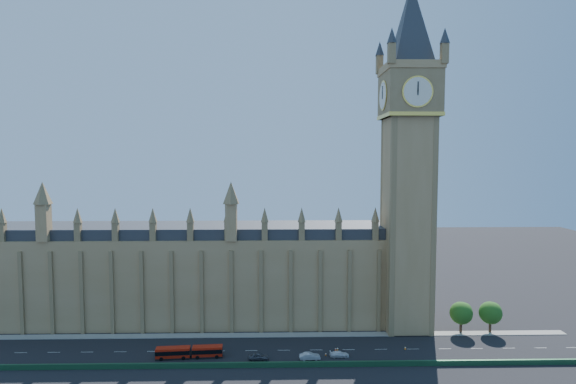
{
  "coord_description": "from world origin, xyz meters",
  "views": [
    {
      "loc": [
        2.66,
        -107.27,
        46.72
      ],
      "look_at": [
        5.24,
        10.0,
        38.35
      ],
      "focal_mm": 28.0,
      "sensor_mm": 36.0,
      "label": 1
    }
  ],
  "objects_px": {
    "car_grey": "(259,357)",
    "car_white": "(339,354)",
    "red_bus": "(189,352)",
    "car_silver": "(310,356)"
  },
  "relations": [
    {
      "from": "red_bus",
      "to": "car_silver",
      "type": "xyz_separation_m",
      "value": [
        28.44,
        -1.58,
        -0.6
      ]
    },
    {
      "from": "red_bus",
      "to": "car_silver",
      "type": "distance_m",
      "value": 28.49
    },
    {
      "from": "car_grey",
      "to": "car_silver",
      "type": "relative_size",
      "value": 0.96
    },
    {
      "from": "car_grey",
      "to": "red_bus",
      "type": "bearing_deg",
      "value": 86.1
    },
    {
      "from": "car_white",
      "to": "red_bus",
      "type": "bearing_deg",
      "value": 88.28
    },
    {
      "from": "car_silver",
      "to": "car_grey",
      "type": "bearing_deg",
      "value": 85.42
    },
    {
      "from": "car_silver",
      "to": "car_white",
      "type": "bearing_deg",
      "value": -84.07
    },
    {
      "from": "car_grey",
      "to": "car_white",
      "type": "xyz_separation_m",
      "value": [
        19.16,
        1.19,
        -0.12
      ]
    },
    {
      "from": "red_bus",
      "to": "car_grey",
      "type": "bearing_deg",
      "value": -9.29
    },
    {
      "from": "car_grey",
      "to": "car_white",
      "type": "height_order",
      "value": "car_grey"
    }
  ]
}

